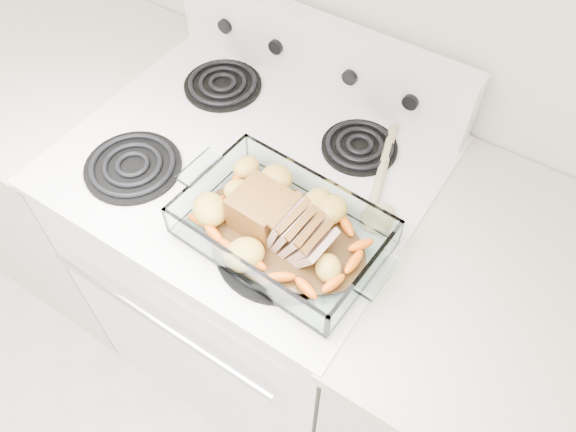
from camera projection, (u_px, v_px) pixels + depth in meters
The scene contains 7 objects.
electric_range at pixel (257, 266), 1.59m from camera, with size 0.78×0.70×1.12m.
counter_left at pixel (90, 173), 1.82m from camera, with size 0.58×0.68×0.93m.
counter_right at pixel (477, 396), 1.39m from camera, with size 0.58×0.68×0.93m.
baking_dish at pixel (282, 232), 1.08m from camera, with size 0.38×0.25×0.07m.
pork_roast at pixel (273, 219), 1.06m from camera, with size 0.21×0.10×0.08m.
roast_vegetables at pixel (291, 214), 1.09m from camera, with size 0.38×0.21×0.05m.
wooden_spoon at pixel (380, 194), 1.16m from camera, with size 0.13×0.29×0.02m.
Camera 1 is at (0.53, 1.00, 1.85)m, focal length 35.00 mm.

